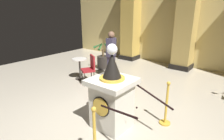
% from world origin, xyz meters
% --- Properties ---
extents(ground_plane, '(12.76, 12.76, 0.00)m').
position_xyz_m(ground_plane, '(0.00, 0.00, 0.00)').
color(ground_plane, '#B2A893').
extents(back_wall, '(12.76, 0.16, 4.10)m').
position_xyz_m(back_wall, '(0.00, 5.42, 2.05)').
color(back_wall, tan).
rests_on(back_wall, ground_plane).
extents(pedestal_clock, '(0.84, 0.84, 1.77)m').
position_xyz_m(pedestal_clock, '(0.29, -0.04, 0.67)').
color(pedestal_clock, beige).
rests_on(pedestal_clock, ground_plane).
extents(stanchion_far, '(0.24, 0.24, 0.98)m').
position_xyz_m(stanchion_far, '(1.14, 0.74, 0.34)').
color(stanchion_far, gold).
rests_on(stanchion_far, ground_plane).
extents(velvet_rope, '(1.10, 1.12, 0.22)m').
position_xyz_m(velvet_rope, '(0.94, -0.14, 0.79)').
color(velvet_rope, black).
extents(column_left, '(0.86, 0.86, 3.93)m').
position_xyz_m(column_left, '(-2.60, 5.02, 1.95)').
color(column_left, black).
rests_on(column_left, ground_plane).
extents(column_centre_rear, '(0.85, 0.85, 3.93)m').
position_xyz_m(column_centre_rear, '(0.00, 5.02, 1.95)').
color(column_centre_rear, black).
rests_on(column_centre_rear, ground_plane).
extents(potted_palm_left, '(0.76, 0.77, 1.13)m').
position_xyz_m(potted_palm_left, '(-2.57, 2.95, 0.36)').
color(potted_palm_left, '#2D2823').
rests_on(potted_palm_left, ground_plane).
extents(bystander_guest, '(0.29, 0.40, 1.68)m').
position_xyz_m(bystander_guest, '(-1.53, 2.20, 0.89)').
color(bystander_guest, '#383347').
rests_on(bystander_guest, ground_plane).
extents(cafe_table, '(0.50, 0.50, 0.75)m').
position_xyz_m(cafe_table, '(-2.36, 1.48, 0.47)').
color(cafe_table, '#332D28').
rests_on(cafe_table, ground_plane).
extents(cafe_chair_red, '(0.55, 0.55, 0.96)m').
position_xyz_m(cafe_chair_red, '(-1.78, 1.40, 0.57)').
color(cafe_chair_red, black).
rests_on(cafe_chair_red, ground_plane).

